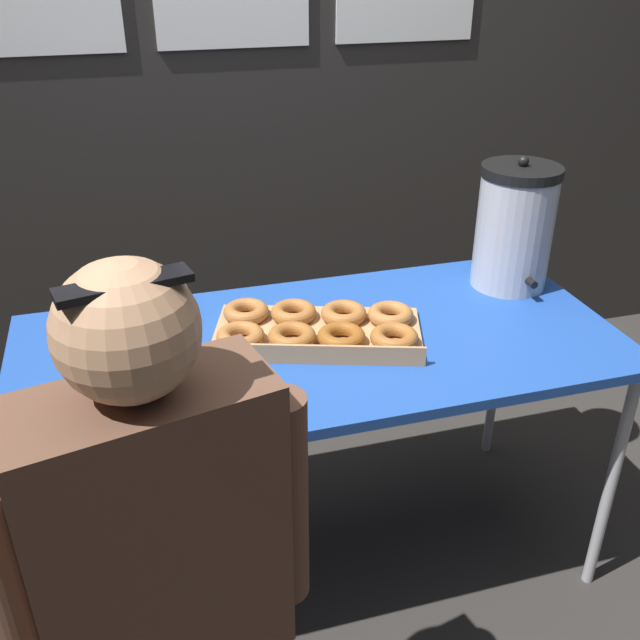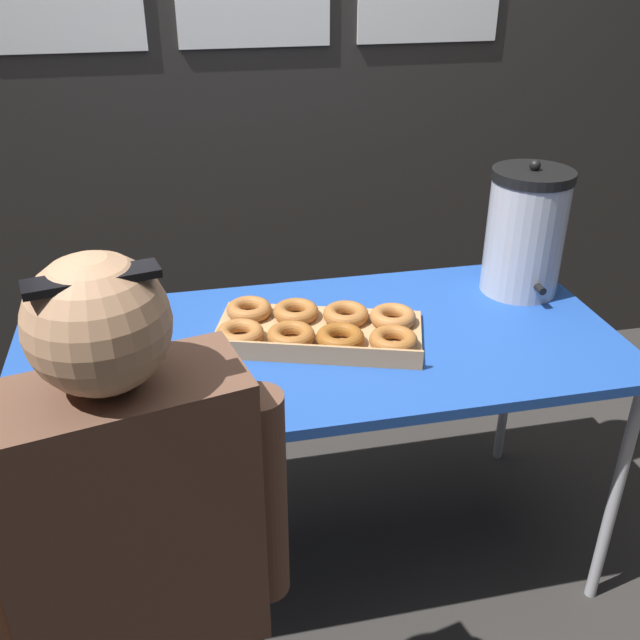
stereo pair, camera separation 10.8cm
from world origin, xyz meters
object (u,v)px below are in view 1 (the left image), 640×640
object	(u,v)px
donut_box	(318,328)
coffee_urn	(514,227)
cell_phone	(55,441)
person_seated	(167,602)

from	to	relation	value
donut_box	coffee_urn	bearing A→B (deg)	31.63
donut_box	cell_phone	distance (m)	0.70
coffee_urn	cell_phone	world-z (taller)	coffee_urn
person_seated	donut_box	bearing A→B (deg)	-139.02
donut_box	cell_phone	xyz separation A→B (m)	(-0.64, -0.28, -0.02)
donut_box	cell_phone	bearing A→B (deg)	-138.55
donut_box	cell_phone	world-z (taller)	donut_box
donut_box	cell_phone	size ratio (longest dim) A/B	3.72
donut_box	person_seated	xyz separation A→B (m)	(-0.46, -0.62, -0.16)
donut_box	person_seated	world-z (taller)	person_seated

